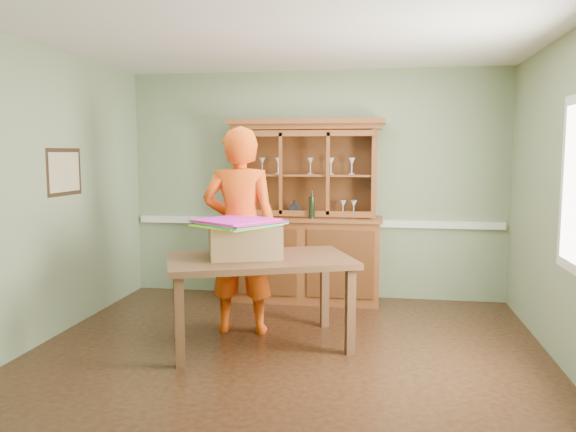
% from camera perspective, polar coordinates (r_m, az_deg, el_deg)
% --- Properties ---
extents(floor, '(4.50, 4.50, 0.00)m').
position_cam_1_polar(floor, '(5.07, -0.06, -13.56)').
color(floor, '#482C17').
rests_on(floor, ground).
extents(ceiling, '(4.50, 4.50, 0.00)m').
position_cam_1_polar(ceiling, '(4.86, -0.06, 17.89)').
color(ceiling, white).
rests_on(ceiling, wall_back).
extents(wall_back, '(4.50, 0.00, 4.50)m').
position_cam_1_polar(wall_back, '(6.76, 2.71, 3.16)').
color(wall_back, gray).
rests_on(wall_back, floor).
extents(wall_left, '(0.00, 4.00, 4.00)m').
position_cam_1_polar(wall_left, '(5.61, -23.40, 1.98)').
color(wall_left, gray).
rests_on(wall_left, floor).
extents(wall_right, '(0.00, 4.00, 4.00)m').
position_cam_1_polar(wall_right, '(4.94, 26.63, 1.30)').
color(wall_right, gray).
rests_on(wall_right, floor).
extents(wall_front, '(4.50, 0.00, 4.50)m').
position_cam_1_polar(wall_front, '(2.84, -6.68, -1.37)').
color(wall_front, gray).
rests_on(wall_front, floor).
extents(chair_rail, '(4.41, 0.05, 0.08)m').
position_cam_1_polar(chair_rail, '(6.77, 2.67, -0.65)').
color(chair_rail, white).
rests_on(chair_rail, wall_back).
extents(framed_map, '(0.03, 0.60, 0.46)m').
position_cam_1_polar(framed_map, '(5.84, -21.72, 4.17)').
color(framed_map, '#302113').
rests_on(framed_map, wall_left).
extents(china_hutch, '(1.80, 0.59, 2.12)m').
position_cam_1_polar(china_hutch, '(6.59, 1.78, -2.20)').
color(china_hutch, brown).
rests_on(china_hutch, floor).
extents(dining_table, '(1.86, 1.50, 0.81)m').
position_cam_1_polar(dining_table, '(5.04, -2.90, -5.28)').
color(dining_table, brown).
rests_on(dining_table, floor).
extents(cardboard_box, '(0.75, 0.68, 0.29)m').
position_cam_1_polar(cardboard_box, '(5.03, -4.45, -2.54)').
color(cardboard_box, '#926E4B').
rests_on(cardboard_box, dining_table).
extents(kite_stack, '(0.82, 0.82, 0.05)m').
position_cam_1_polar(kite_stack, '(4.98, -5.06, -0.65)').
color(kite_stack, '#D8FC1F').
rests_on(kite_stack, cardboard_box).
extents(person, '(0.75, 0.52, 1.98)m').
position_cam_1_polar(person, '(5.40, -4.87, -1.51)').
color(person, '#F4520F').
rests_on(person, floor).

